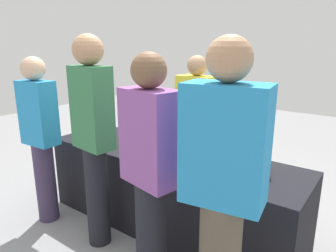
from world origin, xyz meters
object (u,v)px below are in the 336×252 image
(wine_glass_2, at_px, (240,168))
(guest_0, at_px, (40,134))
(wine_bottle_2, at_px, (167,134))
(wine_bottle_3, at_px, (216,148))
(guest_2, at_px, (150,170))
(wine_bottle_1, at_px, (110,124))
(wine_glass_3, at_px, (263,167))
(server_pouring, at_px, (196,124))
(menu_board, at_px, (146,137))
(wine_bottle_5, at_px, (266,157))
(guest_1, at_px, (93,133))
(guest_3, at_px, (223,188))
(ice_bucket, at_px, (241,165))
(wine_glass_1, at_px, (174,149))
(wine_glass_0, at_px, (125,138))
(wine_bottle_0, at_px, (100,123))
(wine_bottle_4, at_px, (248,153))

(wine_glass_2, height_order, guest_0, guest_0)
(wine_bottle_2, distance_m, wine_bottle_3, 0.59)
(wine_glass_2, xyz_separation_m, guest_2, (-0.38, -0.55, 0.07))
(wine_bottle_1, relative_size, wine_glass_3, 2.43)
(wine_glass_3, xyz_separation_m, server_pouring, (-1.01, 0.73, 0.01))
(wine_bottle_2, bearing_deg, menu_board, 139.45)
(wine_bottle_5, height_order, guest_1, guest_1)
(wine_bottle_5, relative_size, guest_3, 0.19)
(ice_bucket, xyz_separation_m, guest_1, (-1.06, -0.48, 0.17))
(wine_bottle_3, xyz_separation_m, ice_bucket, (0.29, -0.17, -0.03))
(wine_bottle_3, xyz_separation_m, wine_glass_2, (0.31, -0.22, -0.03))
(wine_bottle_2, xyz_separation_m, wine_glass_1, (0.28, -0.28, -0.01))
(wine_glass_0, xyz_separation_m, wine_glass_2, (1.16, -0.02, -0.01))
(wine_glass_1, bearing_deg, guest_0, -156.30)
(wine_bottle_0, height_order, wine_glass_2, wine_bottle_0)
(wine_bottle_2, bearing_deg, wine_glass_0, -131.34)
(wine_bottle_4, relative_size, guest_2, 0.19)
(wine_glass_3, height_order, menu_board, wine_glass_3)
(wine_bottle_1, height_order, wine_glass_1, wine_bottle_1)
(wine_glass_2, relative_size, guest_2, 0.08)
(wine_bottle_2, distance_m, wine_glass_0, 0.40)
(guest_3, bearing_deg, guest_1, 163.97)
(wine_bottle_4, distance_m, guest_0, 1.87)
(wine_bottle_1, relative_size, menu_board, 0.39)
(server_pouring, bearing_deg, guest_2, 116.99)
(wine_bottle_2, relative_size, wine_glass_2, 2.45)
(wine_bottle_1, distance_m, wine_bottle_3, 1.27)
(wine_bottle_1, relative_size, guest_2, 0.20)
(wine_bottle_4, bearing_deg, server_pouring, 146.52)
(wine_bottle_3, relative_size, guest_0, 0.20)
(wine_bottle_5, xyz_separation_m, wine_glass_2, (-0.10, -0.23, -0.03))
(wine_bottle_2, xyz_separation_m, wine_bottle_3, (0.59, -0.10, 0.01))
(wine_bottle_0, xyz_separation_m, ice_bucket, (1.73, -0.16, -0.02))
(wine_bottle_4, relative_size, ice_bucket, 1.48)
(wine_glass_0, bearing_deg, guest_0, -141.48)
(wine_bottle_4, xyz_separation_m, wine_glass_1, (-0.56, -0.23, -0.01))
(wine_bottle_0, bearing_deg, wine_bottle_3, 0.17)
(wine_bottle_3, bearing_deg, guest_0, -154.69)
(guest_0, xyz_separation_m, guest_1, (0.69, 0.05, 0.12))
(wine_glass_2, bearing_deg, wine_bottle_5, 66.27)
(wine_bottle_5, distance_m, guest_2, 0.92)
(wine_bottle_1, distance_m, wine_glass_1, 0.98)
(wine_bottle_4, distance_m, ice_bucket, 0.22)
(ice_bucket, xyz_separation_m, guest_2, (-0.36, -0.61, 0.07))
(guest_3, bearing_deg, wine_bottle_4, 94.44)
(wine_bottle_3, xyz_separation_m, guest_2, (-0.07, -0.78, 0.05))
(wine_bottle_3, distance_m, guest_2, 0.78)
(server_pouring, bearing_deg, guest_1, 87.49)
(guest_0, bearing_deg, ice_bucket, 13.00)
(wine_glass_2, xyz_separation_m, wine_glass_3, (0.13, 0.09, 0.01))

